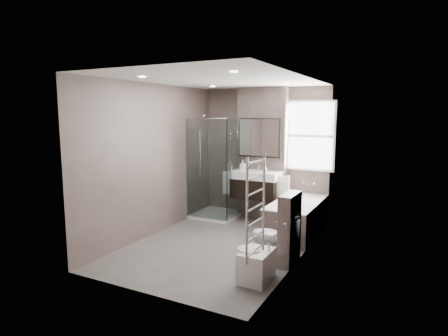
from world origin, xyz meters
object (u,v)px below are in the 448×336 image
Objects in this scene: vanity at (255,184)px; bidet at (256,265)px; toilet at (272,237)px; bathtub at (297,216)px.

bidet is at bearing -67.22° from vanity.
bathtub is at bearing -164.67° from toilet.
toilet is (0.05, -1.37, 0.03)m from bathtub.
vanity is 2.00m from toilet.
bidet is at bearing -87.55° from bathtub.
vanity is 1.39× the size of toilet.
vanity is at bearing 160.63° from bathtub.
bidet is (0.04, -0.72, -0.13)m from toilet.
toilet is at bearing -88.12° from bathtub.
bathtub is 2.10m from bidet.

